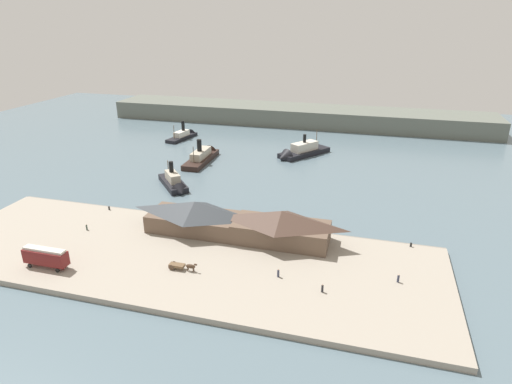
# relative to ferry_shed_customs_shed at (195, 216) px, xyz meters

# --- Properties ---
(ground_plane) EXTENTS (320.00, 320.00, 0.00)m
(ground_plane) POSITION_rel_ferry_shed_customs_shed_xyz_m (1.15, 10.17, -4.88)
(ground_plane) COLOR slate
(quay_promenade) EXTENTS (110.00, 36.00, 1.20)m
(quay_promenade) POSITION_rel_ferry_shed_customs_shed_xyz_m (1.15, -11.83, -4.28)
(quay_promenade) COLOR #9E9384
(quay_promenade) RESTS_ON ground
(seawall_edge) EXTENTS (110.00, 0.80, 1.00)m
(seawall_edge) POSITION_rel_ferry_shed_customs_shed_xyz_m (1.15, 6.57, -4.38)
(seawall_edge) COLOR gray
(seawall_edge) RESTS_ON ground
(ferry_shed_customs_shed) EXTENTS (22.41, 10.03, 7.25)m
(ferry_shed_customs_shed) POSITION_rel_ferry_shed_customs_shed_xyz_m (0.00, 0.00, 0.00)
(ferry_shed_customs_shed) COLOR brown
(ferry_shed_customs_shed) RESTS_ON quay_promenade
(ferry_shed_west_terminal) EXTENTS (21.71, 9.89, 7.48)m
(ferry_shed_west_terminal) POSITION_rel_ferry_shed_customs_shed_xyz_m (20.58, -0.16, 0.12)
(ferry_shed_west_terminal) COLOR brown
(ferry_shed_west_terminal) RESTS_ON quay_promenade
(street_tram) EXTENTS (9.39, 2.47, 4.27)m
(street_tram) POSITION_rel_ferry_shed_customs_shed_xyz_m (-22.39, -23.35, -1.19)
(street_tram) COLOR maroon
(street_tram) RESTS_ON quay_promenade
(horse_cart) EXTENTS (5.94, 1.53, 1.87)m
(horse_cart) POSITION_rel_ferry_shed_customs_shed_xyz_m (4.13, -16.99, -2.76)
(horse_cart) COLOR brown
(horse_cart) RESTS_ON quay_promenade
(pedestrian_at_waters_edge) EXTENTS (0.37, 0.37, 1.50)m
(pedestrian_at_waters_edge) POSITION_rel_ferry_shed_customs_shed_xyz_m (-24.87, -6.99, -3.00)
(pedestrian_at_waters_edge) COLOR #3D4C42
(pedestrian_at_waters_edge) RESTS_ON quay_promenade
(pedestrian_near_east_shed) EXTENTS (0.44, 0.44, 1.76)m
(pedestrian_near_east_shed) POSITION_rel_ferry_shed_customs_shed_xyz_m (23.20, -14.33, -2.88)
(pedestrian_near_east_shed) COLOR #33384C
(pedestrian_near_east_shed) RESTS_ON quay_promenade
(pedestrian_near_west_shed) EXTENTS (0.43, 0.43, 1.72)m
(pedestrian_near_west_shed) POSITION_rel_ferry_shed_customs_shed_xyz_m (45.53, -9.98, -2.90)
(pedestrian_near_west_shed) COLOR #33384C
(pedestrian_near_west_shed) RESTS_ON quay_promenade
(pedestrian_standing_center) EXTENTS (0.42, 0.42, 1.70)m
(pedestrian_standing_center) POSITION_rel_ferry_shed_customs_shed_xyz_m (32.08, -17.05, -2.91)
(pedestrian_standing_center) COLOR #232328
(pedestrian_standing_center) RESTS_ON quay_promenade
(mooring_post_center_west) EXTENTS (0.44, 0.44, 0.90)m
(mooring_post_center_west) POSITION_rel_ferry_shed_customs_shed_xyz_m (-26.41, 4.61, -3.23)
(mooring_post_center_west) COLOR black
(mooring_post_center_west) RESTS_ON quay_promenade
(mooring_post_center_east) EXTENTS (0.44, 0.44, 0.90)m
(mooring_post_center_east) POSITION_rel_ferry_shed_customs_shed_xyz_m (48.60, 5.11, -3.23)
(mooring_post_center_east) COLOR black
(mooring_post_center_east) RESTS_ON quay_promenade
(ferry_near_quay) EXTENTS (7.92, 18.57, 9.01)m
(ferry_near_quay) POSITION_rel_ferry_shed_customs_shed_xyz_m (-39.18, 80.46, -3.63)
(ferry_near_quay) COLOR black
(ferry_near_quay) RESTS_ON ground
(ferry_outer_harbor) EXTENTS (6.50, 24.00, 10.32)m
(ferry_outer_harbor) POSITION_rel_ferry_shed_customs_shed_xyz_m (-20.00, 54.46, -3.34)
(ferry_outer_harbor) COLOR black
(ferry_outer_harbor) RESTS_ON ground
(ferry_departing_north) EXTENTS (18.51, 22.49, 10.89)m
(ferry_departing_north) POSITION_rel_ferry_shed_customs_shed_xyz_m (12.37, 67.72, -3.34)
(ferry_departing_north) COLOR black
(ferry_departing_north) RESTS_ON ground
(ferry_approaching_west) EXTENTS (14.97, 16.14, 9.09)m
(ferry_approaching_west) POSITION_rel_ferry_shed_customs_shed_xyz_m (-17.97, 26.10, -3.44)
(ferry_approaching_west) COLOR black
(ferry_approaching_west) RESTS_ON ground
(far_headland) EXTENTS (180.00, 24.00, 8.00)m
(far_headland) POSITION_rel_ferry_shed_customs_shed_xyz_m (1.15, 120.17, -0.88)
(far_headland) COLOR #60665B
(far_headland) RESTS_ON ground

